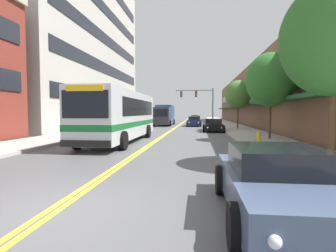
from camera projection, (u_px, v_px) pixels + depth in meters
ground_plane at (180, 124)px, 42.20m from camera, size 240.00×240.00×0.00m
sidewalk_left at (135, 124)px, 43.04m from camera, size 3.84×106.00×0.15m
sidewalk_right at (227, 124)px, 41.35m from camera, size 3.84×106.00×0.15m
centre_line at (180, 124)px, 42.20m from camera, size 0.34×106.00×0.01m
office_tower_left at (67, 42)px, 36.81m from camera, size 12.08×31.73×23.64m
storefront_row_right at (268, 98)px, 40.43m from camera, size 9.10×68.00×8.26m
city_bus at (121, 114)px, 17.54m from camera, size 2.83×11.09×3.29m
car_dark_grey_parked_left_mid at (144, 123)px, 34.91m from camera, size 2.18×4.83×1.20m
car_slate_blue_parked_right_foreground at (278, 184)px, 4.95m from camera, size 2.14×4.34×1.32m
car_black_parked_right_mid at (213, 126)px, 26.91m from camera, size 2.14×4.39×1.31m
car_red_moving_lead at (195, 120)px, 43.58m from camera, size 2.00×4.86×1.39m
car_beige_moving_second at (195, 118)px, 60.63m from camera, size 1.98×4.45×1.29m
car_navy_moving_third at (194, 122)px, 37.14m from camera, size 2.03×4.72×1.37m
box_truck at (164, 115)px, 39.40m from camera, size 2.61×7.93×3.04m
traffic_signal_mast at (199, 99)px, 41.56m from camera, size 5.98×0.38×5.81m
street_tree_right_near at (335, 38)px, 9.27m from camera, size 3.76×3.76×6.53m
street_tree_right_mid at (271, 80)px, 17.89m from camera, size 3.36×3.36×5.89m
street_tree_right_far at (238, 95)px, 29.16m from camera, size 2.86×2.86×5.38m
fire_hydrant at (259, 140)px, 13.24m from camera, size 0.28×0.20×0.89m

